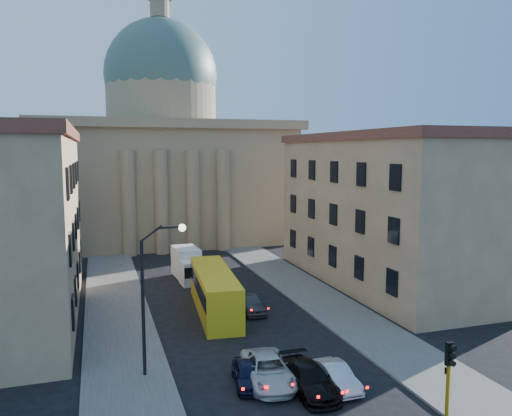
{
  "coord_description": "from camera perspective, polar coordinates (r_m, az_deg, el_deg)",
  "views": [
    {
      "loc": [
        -9.84,
        -20.07,
        12.98
      ],
      "look_at": [
        1.93,
        16.33,
        8.57
      ],
      "focal_mm": 35.0,
      "sensor_mm": 36.0,
      "label": 1
    }
  ],
  "objects": [
    {
      "name": "car_left_near",
      "position": [
        29.2,
        -0.98,
        -18.43
      ],
      "size": [
        2.0,
        3.9,
        1.27
      ],
      "primitive_type": "imported",
      "rotation": [
        0.0,
        0.0,
        -0.14
      ],
      "color": "black",
      "rests_on": "ground"
    },
    {
      "name": "city_bus",
      "position": [
        40.89,
        -4.78,
        -9.31
      ],
      "size": [
        3.76,
        12.06,
        3.34
      ],
      "rotation": [
        0.0,
        0.0,
        -0.09
      ],
      "color": "yellow",
      "rests_on": "ground"
    },
    {
      "name": "street_lamp",
      "position": [
        29.25,
        -11.79,
        -8.82
      ],
      "size": [
        2.62,
        0.44,
        8.83
      ],
      "color": "black",
      "rests_on": "ground"
    },
    {
      "name": "car_right_mid",
      "position": [
        28.63,
        6.08,
        -18.81
      ],
      "size": [
        2.08,
        5.0,
        1.45
      ],
      "primitive_type": "imported",
      "rotation": [
        0.0,
        0.0,
        0.01
      ],
      "color": "black",
      "rests_on": "ground"
    },
    {
      "name": "car_right_near",
      "position": [
        29.31,
        9.12,
        -18.41
      ],
      "size": [
        1.48,
        3.91,
        1.28
      ],
      "primitive_type": "imported",
      "rotation": [
        0.0,
        0.0,
        0.03
      ],
      "color": "#B8BCC0",
      "rests_on": "ground"
    },
    {
      "name": "car_left_mid",
      "position": [
        29.43,
        1.37,
        -18.0
      ],
      "size": [
        2.98,
        5.55,
        1.48
      ],
      "primitive_type": "imported",
      "rotation": [
        0.0,
        0.0,
        -0.1
      ],
      "color": "silver",
      "rests_on": "ground"
    },
    {
      "name": "church",
      "position": [
        76.19,
        -10.55,
        5.64
      ],
      "size": [
        68.02,
        28.76,
        36.6
      ],
      "color": "#94825B",
      "rests_on": "ground"
    },
    {
      "name": "building_right",
      "position": [
        50.21,
        14.52,
        0.02
      ],
      "size": [
        11.6,
        26.6,
        14.7
      ],
      "color": "tan",
      "rests_on": "ground"
    },
    {
      "name": "sidewalk_left",
      "position": [
        40.22,
        -15.41,
        -12.38
      ],
      "size": [
        5.0,
        60.0,
        0.15
      ],
      "primitive_type": "cube",
      "color": "#504E4A",
      "rests_on": "ground"
    },
    {
      "name": "sidewalk_right",
      "position": [
        44.19,
        7.58,
        -10.46
      ],
      "size": [
        5.0,
        60.0,
        0.15
      ],
      "primitive_type": "cube",
      "color": "#504E4A",
      "rests_on": "ground"
    },
    {
      "name": "car_right_distant",
      "position": [
        46.19,
        -4.0,
        -8.83
      ],
      "size": [
        1.77,
        4.45,
        1.44
      ],
      "primitive_type": "imported",
      "rotation": [
        0.0,
        0.0,
        0.06
      ],
      "color": "black",
      "rests_on": "ground"
    },
    {
      "name": "traffic_light",
      "position": [
        25.77,
        21.11,
        -17.68
      ],
      "size": [
        0.34,
        0.29,
        4.3
      ],
      "color": "gold",
      "rests_on": "ground"
    },
    {
      "name": "car_right_far",
      "position": [
        40.95,
        -0.56,
        -10.83
      ],
      "size": [
        1.89,
        4.34,
        1.46
      ],
      "primitive_type": "imported",
      "rotation": [
        0.0,
        0.0,
        -0.04
      ],
      "color": "#46474B",
      "rests_on": "ground"
    },
    {
      "name": "box_truck",
      "position": [
        50.95,
        -7.78,
        -6.51
      ],
      "size": [
        2.6,
        5.88,
        3.16
      ],
      "rotation": [
        0.0,
        0.0,
        0.06
      ],
      "color": "silver",
      "rests_on": "ground"
    }
  ]
}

